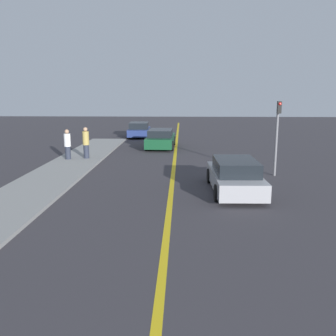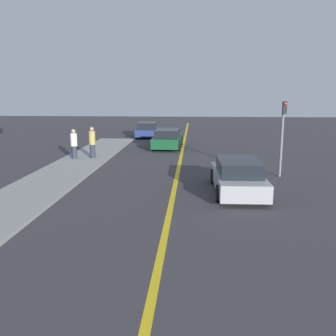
{
  "view_description": "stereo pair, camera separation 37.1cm",
  "coord_description": "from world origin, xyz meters",
  "px_view_note": "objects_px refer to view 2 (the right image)",
  "views": [
    {
      "loc": [
        0.41,
        -0.02,
        3.96
      ],
      "look_at": [
        -0.01,
        11.31,
        1.63
      ],
      "focal_mm": 40.0,
      "sensor_mm": 36.0,
      "label": 1
    },
    {
      "loc": [
        0.78,
        -0.0,
        3.96
      ],
      "look_at": [
        -0.01,
        11.31,
        1.63
      ],
      "focal_mm": 40.0,
      "sensor_mm": 36.0,
      "label": 2
    }
  ],
  "objects_px": {
    "car_ahead_center": "(168,139)",
    "car_far_distant": "(147,130)",
    "car_near_right_lane": "(238,176)",
    "pedestrian_by_sign": "(92,142)",
    "pedestrian_far_standing": "(74,144)",
    "traffic_light": "(283,130)"
  },
  "relations": [
    {
      "from": "car_ahead_center",
      "to": "car_far_distant",
      "type": "relative_size",
      "value": 1.1
    },
    {
      "from": "car_near_right_lane",
      "to": "pedestrian_by_sign",
      "type": "relative_size",
      "value": 2.54
    },
    {
      "from": "car_far_distant",
      "to": "pedestrian_far_standing",
      "type": "distance_m",
      "value": 12.1
    },
    {
      "from": "car_near_right_lane",
      "to": "car_ahead_center",
      "type": "distance_m",
      "value": 12.34
    },
    {
      "from": "pedestrian_by_sign",
      "to": "traffic_light",
      "type": "height_order",
      "value": "traffic_light"
    },
    {
      "from": "car_near_right_lane",
      "to": "pedestrian_far_standing",
      "type": "relative_size",
      "value": 2.68
    },
    {
      "from": "car_ahead_center",
      "to": "pedestrian_by_sign",
      "type": "relative_size",
      "value": 2.48
    },
    {
      "from": "car_far_distant",
      "to": "traffic_light",
      "type": "xyz_separation_m",
      "value": [
        8.21,
        -15.21,
        1.57
      ]
    },
    {
      "from": "car_near_right_lane",
      "to": "traffic_light",
      "type": "xyz_separation_m",
      "value": [
        2.32,
        2.94,
        1.55
      ]
    },
    {
      "from": "car_far_distant",
      "to": "traffic_light",
      "type": "relative_size",
      "value": 1.17
    },
    {
      "from": "pedestrian_far_standing",
      "to": "traffic_light",
      "type": "bearing_deg",
      "value": -17.39
    },
    {
      "from": "pedestrian_far_standing",
      "to": "car_ahead_center",
      "type": "bearing_deg",
      "value": 46.93
    },
    {
      "from": "car_far_distant",
      "to": "pedestrian_by_sign",
      "type": "distance_m",
      "value": 11.58
    },
    {
      "from": "car_ahead_center",
      "to": "pedestrian_by_sign",
      "type": "xyz_separation_m",
      "value": [
        -4.06,
        -5.07,
        0.38
      ]
    },
    {
      "from": "car_near_right_lane",
      "to": "car_far_distant",
      "type": "bearing_deg",
      "value": 106.44
    },
    {
      "from": "car_ahead_center",
      "to": "traffic_light",
      "type": "xyz_separation_m",
      "value": [
        5.95,
        -8.85,
        1.55
      ]
    },
    {
      "from": "car_ahead_center",
      "to": "pedestrian_by_sign",
      "type": "height_order",
      "value": "pedestrian_by_sign"
    },
    {
      "from": "car_near_right_lane",
      "to": "car_ahead_center",
      "type": "xyz_separation_m",
      "value": [
        -3.63,
        11.79,
        0.0
      ]
    },
    {
      "from": "car_ahead_center",
      "to": "car_far_distant",
      "type": "distance_m",
      "value": 6.75
    },
    {
      "from": "car_near_right_lane",
      "to": "car_far_distant",
      "type": "relative_size",
      "value": 1.12
    },
    {
      "from": "car_far_distant",
      "to": "pedestrian_far_standing",
      "type": "height_order",
      "value": "pedestrian_far_standing"
    },
    {
      "from": "pedestrian_far_standing",
      "to": "car_near_right_lane",
      "type": "bearing_deg",
      "value": -36.33
    }
  ]
}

